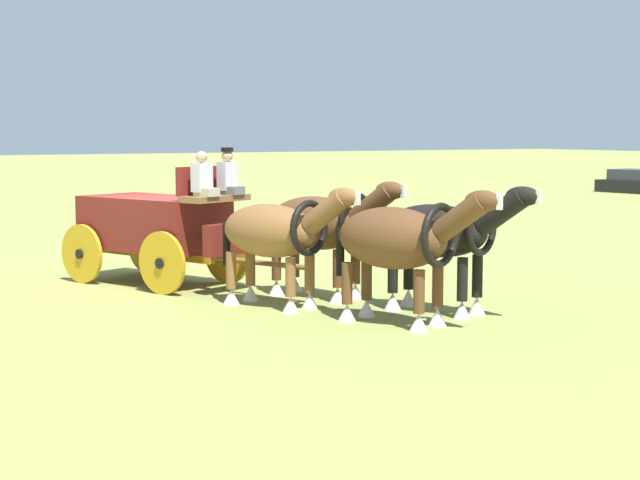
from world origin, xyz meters
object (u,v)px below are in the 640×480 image
at_px(show_wagon, 159,225).
at_px(draft_horse_rear_near, 321,226).
at_px(draft_horse_rear_off, 276,234).
at_px(draft_horse_lead_near, 442,235).
at_px(draft_horse_lead_off, 399,241).

height_order(show_wagon, draft_horse_rear_near, show_wagon).
relative_size(draft_horse_rear_near, draft_horse_rear_off, 1.03).
distance_m(draft_horse_rear_near, draft_horse_rear_off, 1.30).
distance_m(draft_horse_lead_near, draft_horse_lead_off, 1.30).
distance_m(show_wagon, draft_horse_rear_off, 3.72).
xyz_separation_m(draft_horse_rear_off, draft_horse_lead_off, (2.40, 0.97, 0.04)).
height_order(draft_horse_rear_near, draft_horse_rear_off, draft_horse_rear_near).
height_order(show_wagon, draft_horse_rear_off, show_wagon).
xyz_separation_m(show_wagon, draft_horse_rear_near, (3.15, 1.97, 0.14)).
distance_m(draft_horse_rear_near, draft_horse_lead_off, 2.91).
distance_m(draft_horse_rear_off, draft_horse_lead_off, 2.59).
bearing_deg(draft_horse_lead_near, draft_horse_rear_near, -158.10).
distance_m(draft_horse_rear_off, draft_horse_lead_near, 2.91).
distance_m(show_wagon, draft_horse_lead_off, 6.29).
bearing_deg(draft_horse_lead_near, show_wagon, -152.18).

